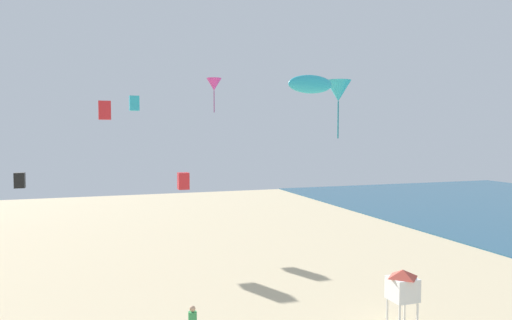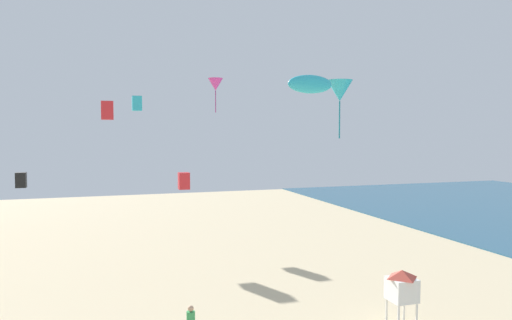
{
  "view_description": "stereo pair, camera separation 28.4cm",
  "coord_description": "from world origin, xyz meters",
  "px_view_note": "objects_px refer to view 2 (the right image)",
  "views": [
    {
      "loc": [
        -3.19,
        -7.83,
        8.47
      ],
      "look_at": [
        4.99,
        16.2,
        7.06
      ],
      "focal_mm": 33.86,
      "sensor_mm": 36.0,
      "label": 1
    },
    {
      "loc": [
        -2.92,
        -7.92,
        8.47
      ],
      "look_at": [
        4.99,
        16.2,
        7.06
      ],
      "focal_mm": 33.86,
      "sensor_mm": 36.0,
      "label": 2
    }
  ],
  "objects_px": {
    "kite_cyan_box": "(137,103)",
    "kite_magenta_delta": "(216,84)",
    "kite_black_box": "(21,180)",
    "kite_cyan_parafoil": "(310,84)",
    "lifeguard_stand": "(402,286)",
    "kite_red_box": "(107,110)",
    "kite_cyan_delta": "(340,91)",
    "kite_red_box_2": "(184,181)"
  },
  "relations": [
    {
      "from": "kite_cyan_parafoil",
      "to": "kite_magenta_delta",
      "type": "distance_m",
      "value": 12.45
    },
    {
      "from": "kite_magenta_delta",
      "to": "kite_cyan_parafoil",
      "type": "bearing_deg",
      "value": -81.43
    },
    {
      "from": "kite_cyan_box",
      "to": "kite_cyan_parafoil",
      "type": "xyz_separation_m",
      "value": [
        6.49,
        -24.09,
        -0.35
      ]
    },
    {
      "from": "kite_black_box",
      "to": "kite_magenta_delta",
      "type": "relative_size",
      "value": 0.33
    },
    {
      "from": "lifeguard_stand",
      "to": "kite_cyan_parafoil",
      "type": "height_order",
      "value": "kite_cyan_parafoil"
    },
    {
      "from": "kite_cyan_parafoil",
      "to": "kite_magenta_delta",
      "type": "height_order",
      "value": "kite_magenta_delta"
    },
    {
      "from": "kite_black_box",
      "to": "kite_red_box",
      "type": "bearing_deg",
      "value": 70.65
    },
    {
      "from": "kite_cyan_parafoil",
      "to": "kite_red_box_2",
      "type": "relative_size",
      "value": 2.44
    },
    {
      "from": "kite_cyan_box",
      "to": "kite_magenta_delta",
      "type": "bearing_deg",
      "value": -68.58
    },
    {
      "from": "lifeguard_stand",
      "to": "kite_black_box",
      "type": "relative_size",
      "value": 3.1
    },
    {
      "from": "lifeguard_stand",
      "to": "kite_black_box",
      "type": "bearing_deg",
      "value": 152.96
    },
    {
      "from": "kite_black_box",
      "to": "kite_cyan_box",
      "type": "relative_size",
      "value": 0.61
    },
    {
      "from": "kite_red_box_2",
      "to": "lifeguard_stand",
      "type": "bearing_deg",
      "value": -52.07
    },
    {
      "from": "kite_cyan_delta",
      "to": "kite_cyan_box",
      "type": "relative_size",
      "value": 2.91
    },
    {
      "from": "kite_black_box",
      "to": "kite_cyan_parafoil",
      "type": "bearing_deg",
      "value": -25.48
    },
    {
      "from": "lifeguard_stand",
      "to": "kite_magenta_delta",
      "type": "xyz_separation_m",
      "value": [
        -4.31,
        16.55,
        10.14
      ]
    },
    {
      "from": "lifeguard_stand",
      "to": "kite_red_box",
      "type": "distance_m",
      "value": 28.39
    },
    {
      "from": "kite_cyan_parafoil",
      "to": "kite_red_box_2",
      "type": "bearing_deg",
      "value": 133.06
    },
    {
      "from": "kite_cyan_parafoil",
      "to": "kite_red_box",
      "type": "xyz_separation_m",
      "value": [
        -9.2,
        20.16,
        -0.52
      ]
    },
    {
      "from": "kite_cyan_box",
      "to": "kite_red_box_2",
      "type": "xyz_separation_m",
      "value": [
        1.18,
        -18.41,
        -5.5
      ]
    },
    {
      "from": "kite_cyan_delta",
      "to": "kite_cyan_parafoil",
      "type": "distance_m",
      "value": 9.58
    },
    {
      "from": "lifeguard_stand",
      "to": "kite_cyan_parafoil",
      "type": "distance_m",
      "value": 10.31
    },
    {
      "from": "kite_cyan_box",
      "to": "kite_red_box",
      "type": "xyz_separation_m",
      "value": [
        -2.71,
        -3.93,
        -0.86
      ]
    },
    {
      "from": "kite_black_box",
      "to": "kite_red_box",
      "type": "xyz_separation_m",
      "value": [
        4.74,
        13.51,
        4.41
      ]
    },
    {
      "from": "kite_black_box",
      "to": "kite_red_box_2",
      "type": "distance_m",
      "value": 8.69
    },
    {
      "from": "kite_cyan_delta",
      "to": "kite_cyan_box",
      "type": "bearing_deg",
      "value": 126.64
    },
    {
      "from": "kite_black_box",
      "to": "kite_cyan_parafoil",
      "type": "distance_m",
      "value": 16.22
    },
    {
      "from": "lifeguard_stand",
      "to": "kite_cyan_parafoil",
      "type": "bearing_deg",
      "value": 126.47
    },
    {
      "from": "kite_cyan_box",
      "to": "kite_cyan_parafoil",
      "type": "bearing_deg",
      "value": -74.93
    },
    {
      "from": "lifeguard_stand",
      "to": "kite_cyan_box",
      "type": "height_order",
      "value": "kite_cyan_box"
    },
    {
      "from": "kite_cyan_delta",
      "to": "kite_magenta_delta",
      "type": "bearing_deg",
      "value": 148.79
    },
    {
      "from": "lifeguard_stand",
      "to": "kite_cyan_delta",
      "type": "bearing_deg",
      "value": 81.43
    },
    {
      "from": "kite_magenta_delta",
      "to": "kite_red_box",
      "type": "distance_m",
      "value": 10.91
    },
    {
      "from": "kite_cyan_box",
      "to": "kite_magenta_delta",
      "type": "xyz_separation_m",
      "value": [
        4.64,
        -11.82,
        0.75
      ]
    },
    {
      "from": "kite_black_box",
      "to": "kite_cyan_delta",
      "type": "xyz_separation_m",
      "value": [
        19.66,
        1.04,
        5.4
      ]
    },
    {
      "from": "kite_cyan_delta",
      "to": "kite_red_box_2",
      "type": "bearing_deg",
      "value": -169.71
    },
    {
      "from": "kite_cyan_parafoil",
      "to": "kite_red_box_2",
      "type": "xyz_separation_m",
      "value": [
        -5.31,
        5.68,
        -5.15
      ]
    },
    {
      "from": "kite_red_box",
      "to": "kite_red_box_2",
      "type": "bearing_deg",
      "value": -74.95
    },
    {
      "from": "kite_cyan_delta",
      "to": "kite_red_box",
      "type": "relative_size",
      "value": 2.57
    },
    {
      "from": "kite_cyan_delta",
      "to": "kite_cyan_parafoil",
      "type": "height_order",
      "value": "kite_cyan_delta"
    },
    {
      "from": "kite_red_box",
      "to": "kite_black_box",
      "type": "bearing_deg",
      "value": -109.35
    },
    {
      "from": "kite_magenta_delta",
      "to": "kite_red_box",
      "type": "xyz_separation_m",
      "value": [
        -7.35,
        7.89,
        -1.62
      ]
    }
  ]
}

